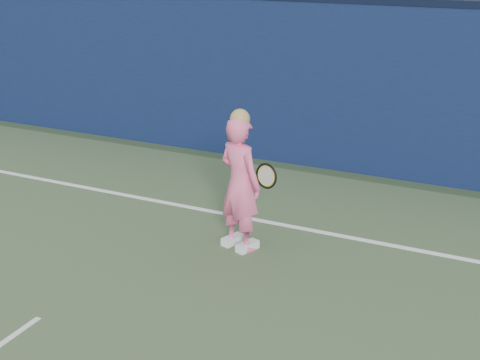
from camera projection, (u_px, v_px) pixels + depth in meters
The scene contains 3 objects.
backstop_wall at pixel (271, 81), 10.51m from camera, with size 24.00×0.40×2.50m, color #0C1937.
player at pixel (240, 183), 7.46m from camera, with size 0.66×0.55×1.64m.
racket at pixel (265, 176), 7.74m from camera, with size 0.51×0.32×0.31m.
Camera 1 is at (4.07, -3.10, 3.38)m, focal length 50.00 mm.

